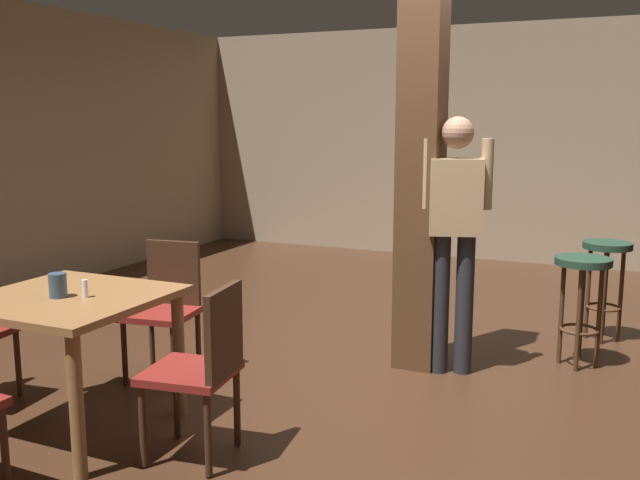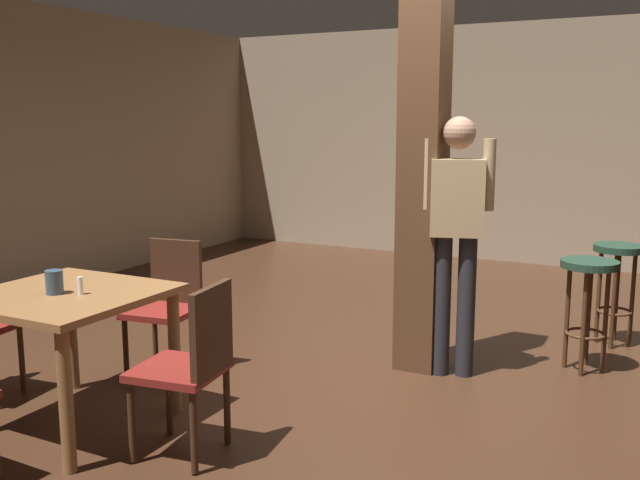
{
  "view_description": "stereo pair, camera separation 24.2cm",
  "coord_description": "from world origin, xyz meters",
  "px_view_note": "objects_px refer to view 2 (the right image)",
  "views": [
    {
      "loc": [
        1.47,
        -4.18,
        1.71
      ],
      "look_at": [
        -0.41,
        0.0,
        0.92
      ],
      "focal_mm": 40.0,
      "sensor_mm": 36.0,
      "label": 1
    },
    {
      "loc": [
        1.69,
        -4.08,
        1.71
      ],
      "look_at": [
        -0.41,
        0.0,
        0.92
      ],
      "focal_mm": 40.0,
      "sensor_mm": 36.0,
      "label": 2
    }
  ],
  "objects_px": {
    "bar_stool_near": "(588,287)",
    "dining_table": "(66,314)",
    "napkin_cup": "(54,282)",
    "bar_stool_mid": "(617,270)",
    "chair_east": "(192,361)",
    "salt_shaker": "(80,286)",
    "standing_person": "(456,228)",
    "chair_north": "(168,300)"
  },
  "relations": [
    {
      "from": "bar_stool_near",
      "to": "dining_table",
      "type": "bearing_deg",
      "value": -137.52
    },
    {
      "from": "napkin_cup",
      "to": "bar_stool_mid",
      "type": "bearing_deg",
      "value": 49.23
    },
    {
      "from": "chair_east",
      "to": "salt_shaker",
      "type": "xyz_separation_m",
      "value": [
        -0.73,
        -0.01,
        0.31
      ]
    },
    {
      "from": "standing_person",
      "to": "bar_stool_near",
      "type": "distance_m",
      "value": 1.01
    },
    {
      "from": "salt_shaker",
      "to": "chair_east",
      "type": "bearing_deg",
      "value": 0.67
    },
    {
      "from": "napkin_cup",
      "to": "bar_stool_near",
      "type": "xyz_separation_m",
      "value": [
        2.46,
        2.3,
        -0.25
      ]
    },
    {
      "from": "napkin_cup",
      "to": "chair_north",
      "type": "bearing_deg",
      "value": 91.4
    },
    {
      "from": "salt_shaker",
      "to": "bar_stool_mid",
      "type": "height_order",
      "value": "salt_shaker"
    },
    {
      "from": "salt_shaker",
      "to": "standing_person",
      "type": "relative_size",
      "value": 0.06
    },
    {
      "from": "dining_table",
      "to": "standing_person",
      "type": "distance_m",
      "value": 2.45
    },
    {
      "from": "standing_person",
      "to": "bar_stool_near",
      "type": "height_order",
      "value": "standing_person"
    },
    {
      "from": "dining_table",
      "to": "standing_person",
      "type": "relative_size",
      "value": 0.56
    },
    {
      "from": "chair_north",
      "to": "salt_shaker",
      "type": "relative_size",
      "value": 9.24
    },
    {
      "from": "bar_stool_mid",
      "to": "standing_person",
      "type": "bearing_deg",
      "value": -127.27
    },
    {
      "from": "chair_east",
      "to": "salt_shaker",
      "type": "height_order",
      "value": "chair_east"
    },
    {
      "from": "bar_stool_mid",
      "to": "salt_shaker",
      "type": "bearing_deg",
      "value": -129.81
    },
    {
      "from": "standing_person",
      "to": "napkin_cup",
      "type": "bearing_deg",
      "value": -132.89
    },
    {
      "from": "chair_north",
      "to": "standing_person",
      "type": "bearing_deg",
      "value": 26.42
    },
    {
      "from": "dining_table",
      "to": "chair_north",
      "type": "bearing_deg",
      "value": 92.21
    },
    {
      "from": "napkin_cup",
      "to": "standing_person",
      "type": "height_order",
      "value": "standing_person"
    },
    {
      "from": "chair_north",
      "to": "chair_east",
      "type": "bearing_deg",
      "value": -45.56
    },
    {
      "from": "napkin_cup",
      "to": "standing_person",
      "type": "distance_m",
      "value": 2.48
    },
    {
      "from": "dining_table",
      "to": "salt_shaker",
      "type": "height_order",
      "value": "salt_shaker"
    },
    {
      "from": "dining_table",
      "to": "chair_east",
      "type": "bearing_deg",
      "value": 0.55
    },
    {
      "from": "chair_east",
      "to": "standing_person",
      "type": "height_order",
      "value": "standing_person"
    },
    {
      "from": "napkin_cup",
      "to": "standing_person",
      "type": "xyz_separation_m",
      "value": [
        1.68,
        1.81,
        0.17
      ]
    },
    {
      "from": "chair_north",
      "to": "bar_stool_mid",
      "type": "height_order",
      "value": "chair_north"
    },
    {
      "from": "salt_shaker",
      "to": "bar_stool_near",
      "type": "height_order",
      "value": "salt_shaker"
    },
    {
      "from": "chair_east",
      "to": "standing_person",
      "type": "bearing_deg",
      "value": 64.78
    },
    {
      "from": "chair_east",
      "to": "bar_stool_near",
      "type": "relative_size",
      "value": 1.16
    },
    {
      "from": "standing_person",
      "to": "dining_table",
      "type": "bearing_deg",
      "value": -133.58
    },
    {
      "from": "standing_person",
      "to": "bar_stool_near",
      "type": "xyz_separation_m",
      "value": [
        0.78,
        0.49,
        -0.42
      ]
    },
    {
      "from": "dining_table",
      "to": "standing_person",
      "type": "xyz_separation_m",
      "value": [
        1.67,
        1.76,
        0.36
      ]
    },
    {
      "from": "dining_table",
      "to": "standing_person",
      "type": "height_order",
      "value": "standing_person"
    },
    {
      "from": "chair_north",
      "to": "salt_shaker",
      "type": "bearing_deg",
      "value": -80.23
    },
    {
      "from": "bar_stool_near",
      "to": "bar_stool_mid",
      "type": "relative_size",
      "value": 0.99
    },
    {
      "from": "chair_east",
      "to": "salt_shaker",
      "type": "distance_m",
      "value": 0.79
    },
    {
      "from": "chair_east",
      "to": "standing_person",
      "type": "relative_size",
      "value": 0.52
    },
    {
      "from": "salt_shaker",
      "to": "standing_person",
      "type": "bearing_deg",
      "value": 48.58
    },
    {
      "from": "dining_table",
      "to": "standing_person",
      "type": "bearing_deg",
      "value": 46.42
    },
    {
      "from": "dining_table",
      "to": "chair_east",
      "type": "height_order",
      "value": "chair_east"
    },
    {
      "from": "chair_north",
      "to": "bar_stool_mid",
      "type": "distance_m",
      "value": 3.31
    }
  ]
}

